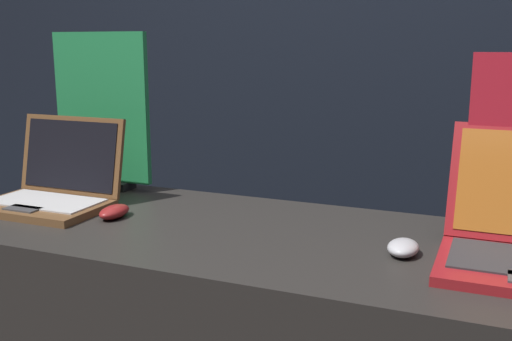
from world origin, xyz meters
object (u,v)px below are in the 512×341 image
(promo_stand_front, at_px, (102,115))
(mouse_back, at_px, (403,248))
(laptop_front, at_px, (54,186))
(mouse_front, at_px, (114,212))

(promo_stand_front, distance_m, mouse_back, 1.01)
(laptop_front, relative_size, mouse_back, 3.59)
(mouse_front, bearing_deg, laptop_front, 170.87)
(mouse_front, relative_size, promo_stand_front, 0.22)
(promo_stand_front, relative_size, mouse_back, 5.02)
(laptop_front, bearing_deg, mouse_back, -1.91)
(mouse_back, bearing_deg, laptop_front, 178.09)
(laptop_front, distance_m, mouse_front, 0.23)
(laptop_front, height_order, promo_stand_front, promo_stand_front)
(promo_stand_front, bearing_deg, mouse_back, -15.45)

